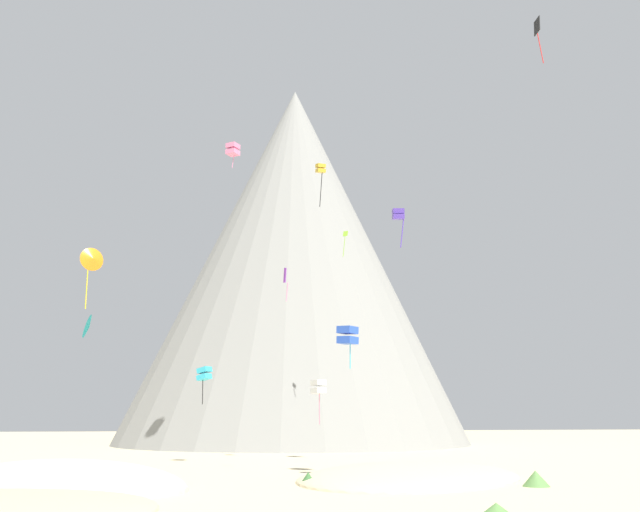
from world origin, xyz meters
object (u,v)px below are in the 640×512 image
object	(u,v)px
kite_gold_high	(321,169)
bush_far_right	(308,479)
kite_indigo_mid	(398,215)
bush_far_left	(536,478)
kite_violet_mid	(285,279)
kite_pink_high	(233,149)
kite_blue_low	(348,335)
kite_black_high	(538,30)
kite_teal_low	(88,327)
kite_white_low	(318,387)
kite_lime_high	(345,238)
rock_massif	(294,267)
bush_scatter_east	(496,509)
kite_cyan_low	(204,374)
kite_orange_mid	(92,259)

from	to	relation	value
kite_gold_high	bush_far_right	bearing A→B (deg)	-113.85
bush_far_right	kite_indigo_mid	bearing A→B (deg)	-7.15
bush_far_left	kite_violet_mid	size ratio (longest dim) A/B	0.61
kite_pink_high	kite_blue_low	size ratio (longest dim) A/B	0.90
bush_far_left	kite_black_high	distance (m)	35.74
kite_teal_low	kite_white_low	distance (m)	27.29
kite_lime_high	kite_teal_low	bearing A→B (deg)	-65.86
kite_black_high	kite_lime_high	bearing A→B (deg)	57.45
kite_teal_low	kite_blue_low	bearing A→B (deg)	-135.26
rock_massif	kite_teal_low	xyz separation A→B (m)	(-27.02, -53.06, -18.42)
kite_indigo_mid	kite_black_high	world-z (taller)	kite_black_high
bush_far_left	kite_violet_mid	distance (m)	26.90
bush_far_left	kite_gold_high	world-z (taller)	kite_gold_high
kite_teal_low	kite_black_high	xyz separation A→B (m)	(37.71, -21.94, 22.84)
rock_massif	kite_indigo_mid	xyz separation A→B (m)	(-1.24, -73.18, -11.71)
kite_violet_mid	bush_scatter_east	bearing A→B (deg)	47.42
kite_indigo_mid	kite_black_high	distance (m)	20.14
kite_teal_low	rock_massif	bearing A→B (deg)	-46.74
kite_lime_high	kite_violet_mid	bearing A→B (deg)	-27.72
rock_massif	kite_indigo_mid	world-z (taller)	rock_massif
kite_blue_low	kite_lime_high	bearing A→B (deg)	34.88
kite_blue_low	kite_black_high	distance (m)	30.28
kite_lime_high	kite_indigo_mid	bearing A→B (deg)	-9.07
bush_far_right	kite_black_high	bearing A→B (deg)	-8.14
kite_cyan_low	kite_indigo_mid	bearing A→B (deg)	-114.96
kite_indigo_mid	kite_blue_low	xyz separation A→B (m)	(-2.25, 8.88, -8.40)
kite_black_high	bush_far_right	bearing A→B (deg)	126.06
bush_far_left	kite_blue_low	world-z (taller)	kite_blue_low
bush_scatter_east	kite_orange_mid	world-z (taller)	kite_orange_mid
bush_far_left	kite_white_low	world-z (taller)	kite_white_low
kite_pink_high	kite_black_high	bearing A→B (deg)	71.88
rock_massif	bush_far_right	bearing A→B (deg)	-96.40
bush_scatter_east	bush_far_right	xyz separation A→B (m)	(-6.89, 16.35, 0.14)
bush_far_left	bush_scatter_east	bearing A→B (deg)	-123.58
kite_gold_high	kite_white_low	xyz separation A→B (m)	(1.29, 9.23, -23.51)
kite_gold_high	kite_lime_high	xyz separation A→B (m)	(5.61, 14.10, -4.10)
bush_scatter_east	kite_orange_mid	xyz separation A→B (m)	(-22.99, 18.25, 15.86)
kite_violet_mid	kite_lime_high	world-z (taller)	kite_lime_high
rock_massif	kite_cyan_low	xyz separation A→B (m)	(-15.66, -47.46, -22.55)
rock_massif	kite_lime_high	world-z (taller)	rock_massif
bush_far_left	kite_orange_mid	xyz separation A→B (m)	(-31.60, 5.27, 15.64)
bush_scatter_east	kite_black_high	bearing A→B (deg)	48.90
rock_massif	kite_pink_high	distance (m)	42.12
kite_violet_mid	kite_cyan_low	distance (m)	17.65
kite_orange_mid	kite_indigo_mid	bearing A→B (deg)	-36.22
kite_black_high	bush_scatter_east	bearing A→B (deg)	-176.90
kite_orange_mid	kite_indigo_mid	xyz separation A→B (m)	(22.98, -2.76, 3.81)
kite_pink_high	kite_black_high	size ratio (longest dim) A/B	0.80
kite_gold_high	kite_orange_mid	bearing A→B (deg)	-149.38
bush_far_right	kite_violet_mid	distance (m)	19.63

